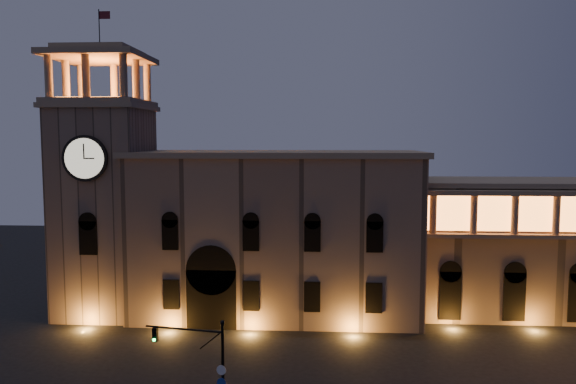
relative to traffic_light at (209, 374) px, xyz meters
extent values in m
cube|color=#79604F|center=(2.22, 25.70, 4.52)|extent=(30.00, 12.00, 17.00)
cube|color=#86725D|center=(2.22, 25.70, 13.32)|extent=(30.80, 12.80, 0.60)
cube|color=black|center=(-3.78, 20.30, -0.98)|extent=(5.00, 1.40, 6.00)
cylinder|color=black|center=(-3.78, 20.30, 2.02)|extent=(5.00, 1.40, 5.00)
cube|color=orange|center=(-3.78, 20.10, -1.18)|extent=(4.20, 0.20, 5.00)
cube|color=#79604F|center=(-16.28, 24.70, 7.02)|extent=(9.00, 9.00, 22.00)
cube|color=#86725D|center=(-16.28, 24.70, 18.27)|extent=(9.80, 9.80, 0.50)
cylinder|color=black|center=(-16.28, 20.02, 13.02)|extent=(4.60, 0.35, 4.60)
cylinder|color=beige|center=(-16.28, 19.88, 13.02)|extent=(4.00, 0.12, 4.00)
cube|color=#86725D|center=(-16.28, 24.70, 18.77)|extent=(9.40, 9.40, 0.50)
cube|color=orange|center=(-16.28, 24.70, 19.07)|extent=(6.80, 6.80, 0.15)
cylinder|color=#86725D|center=(-20.08, 20.90, 21.12)|extent=(0.76, 0.76, 4.20)
cylinder|color=#86725D|center=(-16.28, 20.90, 21.12)|extent=(0.76, 0.76, 4.20)
cylinder|color=#86725D|center=(-12.48, 20.90, 21.12)|extent=(0.76, 0.76, 4.20)
cylinder|color=#86725D|center=(-20.08, 28.50, 21.12)|extent=(0.76, 0.76, 4.20)
cylinder|color=#86725D|center=(-16.28, 28.50, 21.12)|extent=(0.76, 0.76, 4.20)
cylinder|color=#86725D|center=(-12.48, 28.50, 21.12)|extent=(0.76, 0.76, 4.20)
cylinder|color=#86725D|center=(-20.08, 24.70, 21.12)|extent=(0.76, 0.76, 4.20)
cylinder|color=#86725D|center=(-12.48, 24.70, 21.12)|extent=(0.76, 0.76, 4.20)
cube|color=#86725D|center=(-16.28, 24.70, 23.52)|extent=(9.80, 9.80, 0.60)
cube|color=#86725D|center=(-16.28, 24.70, 24.12)|extent=(7.50, 7.50, 0.60)
cylinder|color=black|center=(-16.28, 24.70, 26.42)|extent=(0.10, 0.10, 4.00)
plane|color=#4C151F|center=(-15.68, 24.70, 27.82)|extent=(1.20, 0.00, 1.20)
cylinder|color=#86725D|center=(18.22, 22.20, 7.52)|extent=(0.70, 0.70, 4.00)
cylinder|color=#86725D|center=(22.22, 22.20, 7.52)|extent=(0.70, 0.70, 4.00)
cylinder|color=#86725D|center=(26.22, 22.20, 7.52)|extent=(0.70, 0.70, 4.00)
cylinder|color=#86725D|center=(30.22, 22.20, 7.52)|extent=(0.70, 0.70, 4.00)
cylinder|color=black|center=(0.92, -0.15, -0.32)|extent=(0.21, 0.21, 7.34)
sphere|color=black|center=(0.92, -0.15, 3.46)|extent=(0.29, 0.29, 0.29)
cylinder|color=black|center=(-1.66, 0.29, 2.83)|extent=(5.19, 1.00, 0.13)
cube|color=black|center=(-3.63, 0.63, 2.30)|extent=(0.36, 0.34, 0.89)
cylinder|color=#0CE53F|center=(-3.65, 0.46, 2.01)|extent=(0.20, 0.11, 0.19)
cylinder|color=silver|center=(0.84, -0.28, 0.42)|extent=(0.63, 0.15, 0.63)
cylinder|color=navy|center=(0.84, -0.28, -0.42)|extent=(0.63, 0.15, 0.63)
camera|label=1|loc=(7.10, -34.07, 14.95)|focal=35.00mm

